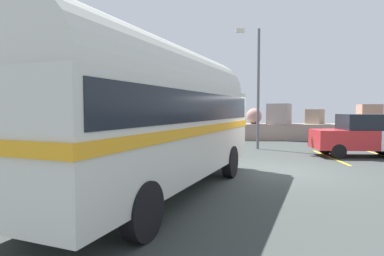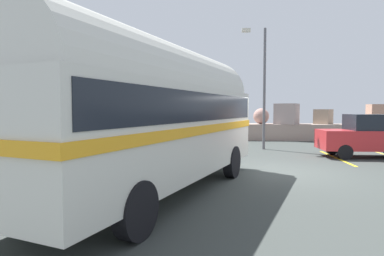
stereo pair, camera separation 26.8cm
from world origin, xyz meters
TOP-DOWN VIEW (x-y plane):
  - ground at (0.00, 0.00)m, footprint 32.00×26.00m
  - breakwater at (-0.13, 11.78)m, footprint 31.36×2.09m
  - vintage_coach at (-3.55, -3.10)m, footprint 4.96×8.90m
  - parked_car_nearest at (4.36, 3.86)m, footprint 4.13×1.79m
  - lamp_post at (-0.01, 6.32)m, footprint 1.25×0.24m

SIDE VIEW (x-z plane):
  - ground at x=0.00m, z-range 0.00..0.02m
  - breakwater at x=-0.13m, z-range -0.49..2.00m
  - parked_car_nearest at x=4.36m, z-range 0.04..1.90m
  - vintage_coach at x=-3.55m, z-range 0.20..3.90m
  - lamp_post at x=-0.01m, z-range 0.41..6.65m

